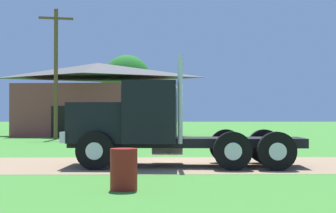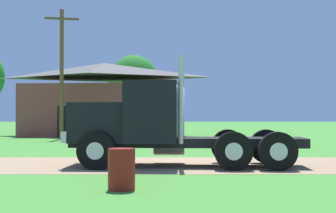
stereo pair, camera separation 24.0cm
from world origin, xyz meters
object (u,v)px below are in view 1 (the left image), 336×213
(steel_barrel, at_px, (124,169))
(utility_pole_far, at_px, (56,70))
(shed_building, at_px, (98,101))
(truck_foreground_white, at_px, (151,126))

(steel_barrel, xyz_separation_m, utility_pole_far, (-5.92, 22.11, 4.04))
(shed_building, bearing_deg, steel_barrel, -82.01)
(steel_barrel, distance_m, utility_pole_far, 23.24)
(steel_barrel, bearing_deg, shed_building, 97.99)
(shed_building, xyz_separation_m, utility_pole_far, (-2.01, -5.76, 1.81))
(truck_foreground_white, relative_size, utility_pole_far, 0.87)
(truck_foreground_white, height_order, steel_barrel, truck_foreground_white)
(truck_foreground_white, height_order, utility_pole_far, utility_pole_far)
(truck_foreground_white, distance_m, utility_pole_far, 18.57)
(truck_foreground_white, bearing_deg, shed_building, 100.93)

